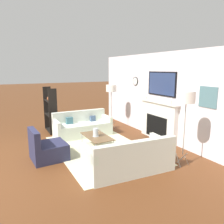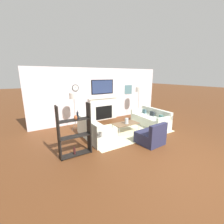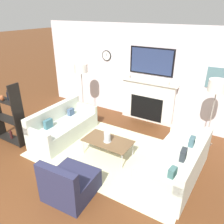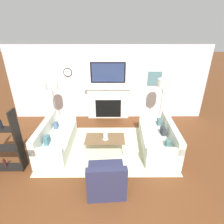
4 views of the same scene
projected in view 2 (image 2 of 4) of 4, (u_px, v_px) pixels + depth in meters
ground_plane at (186, 162)px, 4.17m from camera, size 60.00×60.00×0.00m
fireplace_wall at (102, 97)px, 7.92m from camera, size 7.26×0.28×2.70m
area_rug at (126, 131)px, 6.48m from camera, size 3.56×2.30×0.01m
couch_left at (94, 131)px, 5.66m from camera, size 0.80×1.85×0.80m
couch_right at (150, 119)px, 7.16m from camera, size 0.97×1.94×0.78m
armchair at (151, 137)px, 5.22m from camera, size 0.83×0.86×0.80m
coffee_table at (126, 124)px, 6.29m from camera, size 1.10×0.59×0.38m
hurricane_candle at (127, 121)px, 6.23m from camera, size 0.17×0.17×0.23m
floor_lamp_left at (74, 96)px, 6.25m from camera, size 0.38×0.38×1.64m
floor_lamp_right at (139, 90)px, 8.06m from camera, size 0.38×0.38×1.73m
shelf_unit at (75, 132)px, 4.37m from camera, size 0.95×0.28×1.57m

